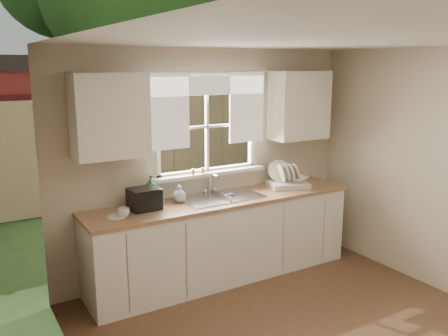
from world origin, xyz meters
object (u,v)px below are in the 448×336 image
dish_rack (287,181)px  soap_bottle_a (151,190)px  cup (123,213)px  black_appliance (144,199)px

dish_rack → soap_bottle_a: bearing=174.6°
soap_bottle_a → cup: 0.49m
dish_rack → cup: bearing=-177.0°
cup → black_appliance: black_appliance is taller
dish_rack → black_appliance: bearing=179.0°
dish_rack → cup: dish_rack is taller
soap_bottle_a → black_appliance: (-0.13, -0.13, -0.05)m
soap_bottle_a → dish_rack: bearing=-21.5°
dish_rack → soap_bottle_a: 1.66m
dish_rack → cup: size_ratio=4.59×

